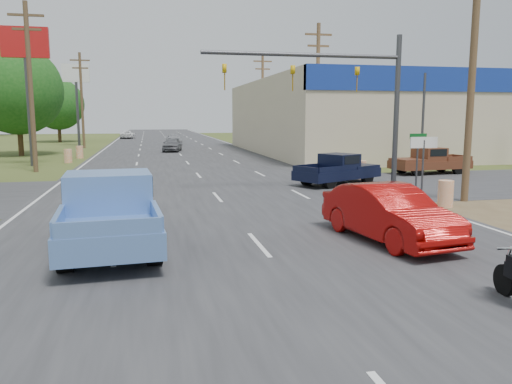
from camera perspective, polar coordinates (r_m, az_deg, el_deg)
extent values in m
cube|color=#2D2D30|center=(44.61, -8.63, 4.23)|extent=(15.00, 180.00, 0.02)
cube|color=#2D2D30|center=(22.81, -5.12, 0.18)|extent=(120.00, 10.00, 0.02)
cube|color=#B7A88C|center=(56.38, 26.13, 7.70)|extent=(50.00, 28.00, 6.60)
cylinder|color=#4C3823|center=(21.35, 23.48, 12.38)|extent=(0.28, 0.28, 10.00)
cylinder|color=#4C3823|center=(37.50, 7.04, 11.08)|extent=(0.28, 0.28, 10.00)
cube|color=#4C3823|center=(37.92, 7.16, 17.43)|extent=(2.00, 0.14, 0.14)
cube|color=#4C3823|center=(37.80, 7.14, 16.24)|extent=(1.60, 0.14, 0.14)
cylinder|color=#4C3823|center=(54.81, 0.76, 10.34)|extent=(0.28, 0.28, 10.00)
cube|color=#4C3823|center=(55.10, 0.77, 14.71)|extent=(2.00, 0.14, 0.14)
cube|color=#4C3823|center=(55.02, 0.77, 13.88)|extent=(1.60, 0.14, 0.14)
cylinder|color=#4C3823|center=(33.14, -24.36, 10.73)|extent=(0.28, 0.28, 10.00)
cube|color=#4C3823|center=(33.61, -24.82, 17.88)|extent=(2.00, 0.14, 0.14)
cube|color=#4C3823|center=(33.48, -24.73, 16.54)|extent=(1.60, 0.14, 0.14)
cylinder|color=#4C3823|center=(56.83, -19.28, 9.80)|extent=(0.28, 0.28, 10.00)
cube|color=#4C3823|center=(57.11, -19.50, 14.02)|extent=(2.00, 0.14, 0.14)
cube|color=#4C3823|center=(57.03, -19.45, 13.22)|extent=(1.60, 0.14, 0.14)
cylinder|color=#422D19|center=(47.66, -25.33, 5.72)|extent=(0.44, 0.44, 3.24)
sphere|color=#154914|center=(47.68, -25.64, 10.47)|extent=(7.56, 7.56, 7.56)
cylinder|color=#422D19|center=(71.35, -21.55, 6.48)|extent=(0.44, 0.44, 2.88)
sphere|color=#154914|center=(71.34, -21.70, 9.30)|extent=(6.72, 6.72, 6.72)
cylinder|color=#422D19|center=(94.20, 25.84, 6.81)|extent=(0.44, 0.44, 3.60)
sphere|color=#154914|center=(94.23, 26.01, 9.49)|extent=(8.40, 8.40, 8.40)
cylinder|color=#422D19|center=(104.67, 6.12, 7.66)|extent=(0.44, 0.44, 3.42)
sphere|color=#154914|center=(104.69, 6.15, 9.95)|extent=(7.98, 7.98, 7.98)
cylinder|color=orange|center=(19.82, 20.85, -0.19)|extent=(0.56, 0.56, 1.00)
cylinder|color=orange|center=(27.43, 11.90, 2.48)|extent=(0.56, 0.56, 1.00)
cylinder|color=orange|center=(38.93, -20.68, 3.87)|extent=(0.56, 0.56, 1.00)
cylinder|color=orange|center=(42.84, -19.51, 4.31)|extent=(0.56, 0.56, 1.00)
cylinder|color=#3F3F44|center=(37.24, -24.55, 9.63)|extent=(0.30, 0.30, 9.00)
cube|color=#B21414|center=(37.53, -24.91, 15.27)|extent=(3.00, 0.35, 2.00)
cylinder|color=#3F3F44|center=(60.91, -19.74, 9.20)|extent=(0.30, 0.30, 9.00)
cube|color=white|center=(61.09, -19.92, 12.67)|extent=(3.00, 0.35, 2.00)
cylinder|color=#3F3F44|center=(21.52, 18.51, 2.46)|extent=(0.08, 0.08, 2.40)
cube|color=white|center=(21.44, 18.65, 5.38)|extent=(1.20, 0.05, 0.45)
cylinder|color=#3F3F44|center=(23.11, 17.90, 2.88)|extent=(0.08, 0.08, 2.40)
cube|color=#0C591E|center=(23.03, 18.05, 6.10)|extent=(0.80, 0.04, 0.22)
cylinder|color=#3F3F44|center=(24.18, 15.74, 8.67)|extent=(0.24, 0.24, 7.00)
cylinder|color=#3F3F44|center=(22.60, 5.49, 15.33)|extent=(9.00, 0.18, 0.18)
imported|color=gold|center=(23.42, 11.49, 13.86)|extent=(0.18, 0.40, 1.10)
imported|color=gold|center=(22.41, 4.22, 14.25)|extent=(0.18, 0.40, 1.10)
imported|color=gold|center=(21.76, -3.63, 14.43)|extent=(0.18, 0.40, 1.10)
imported|color=#960906|center=(13.86, 14.91, -2.43)|extent=(2.28, 4.76, 1.51)
cylinder|color=black|center=(10.60, 26.55, -8.99)|extent=(0.17, 0.60, 0.60)
cylinder|color=white|center=(10.32, 27.19, -5.75)|extent=(0.59, 0.11, 0.05)
cylinder|color=black|center=(15.01, -19.91, -3.00)|extent=(0.40, 0.92, 0.90)
cylinder|color=black|center=(14.99, -12.68, -2.71)|extent=(0.40, 0.92, 0.90)
cylinder|color=black|center=(11.59, -21.02, -6.39)|extent=(0.40, 0.92, 0.90)
cylinder|color=black|center=(11.57, -11.61, -6.02)|extent=(0.40, 0.92, 0.90)
cube|color=#5C84C6|center=(13.20, -16.35, -3.28)|extent=(2.64, 5.99, 0.58)
cube|color=#5C84C6|center=(14.86, -16.40, -0.52)|extent=(2.28, 2.36, 0.20)
cube|color=#5C84C6|center=(13.18, -16.49, 0.08)|extent=(2.18, 1.89, 0.96)
cube|color=black|center=(13.16, -16.52, 0.81)|extent=(2.21, 1.54, 0.51)
cube|color=#5C84C6|center=(10.30, -16.49, -4.02)|extent=(2.07, 0.23, 0.34)
cylinder|color=black|center=(26.52, 10.08, 2.01)|extent=(0.75, 0.56, 0.71)
cylinder|color=black|center=(25.58, 12.61, 1.70)|extent=(0.75, 0.56, 0.71)
cylinder|color=black|center=(24.50, 5.85, 1.57)|extent=(0.75, 0.56, 0.71)
cylinder|color=black|center=(23.48, 8.43, 1.21)|extent=(0.75, 0.56, 0.71)
cube|color=black|center=(24.97, 9.31, 2.08)|extent=(4.91, 3.68, 0.46)
cube|color=black|center=(25.99, 11.35, 2.93)|extent=(2.33, 2.30, 0.16)
cube|color=black|center=(24.98, 9.49, 3.47)|extent=(1.98, 2.08, 0.75)
cube|color=black|center=(24.97, 9.49, 3.78)|extent=(1.75, 1.99, 0.40)
cube|color=black|center=(23.30, 5.65, 2.57)|extent=(0.81, 1.49, 0.27)
cylinder|color=black|center=(29.66, 17.98, 2.42)|extent=(0.75, 0.35, 0.72)
cylinder|color=black|center=(30.88, 16.32, 2.73)|extent=(0.75, 0.35, 0.72)
cylinder|color=black|center=(31.41, 22.12, 2.53)|extent=(0.75, 0.35, 0.72)
cylinder|color=black|center=(32.56, 20.39, 2.82)|extent=(0.75, 0.35, 0.72)
cube|color=#572B1A|center=(31.09, 19.26, 2.99)|extent=(4.85, 2.30, 0.47)
cube|color=#572B1A|center=(30.22, 17.18, 3.51)|extent=(1.96, 1.90, 0.16)
cube|color=#572B1A|center=(30.98, 19.18, 4.12)|extent=(1.58, 1.80, 0.77)
cube|color=black|center=(30.97, 19.19, 4.37)|extent=(1.30, 1.81, 0.41)
cube|color=#572B1A|center=(32.51, 22.50, 3.68)|extent=(0.25, 1.65, 0.27)
imported|color=slate|center=(48.94, -9.56, 5.37)|extent=(2.22, 4.20, 1.36)
imported|color=#A2A2A6|center=(60.28, -9.36, 5.92)|extent=(1.80, 4.38, 1.27)
imported|color=white|center=(79.53, -14.44, 6.35)|extent=(2.33, 4.38, 1.17)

